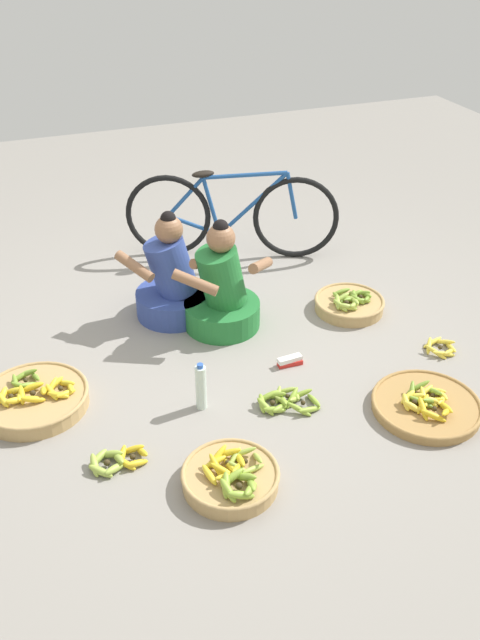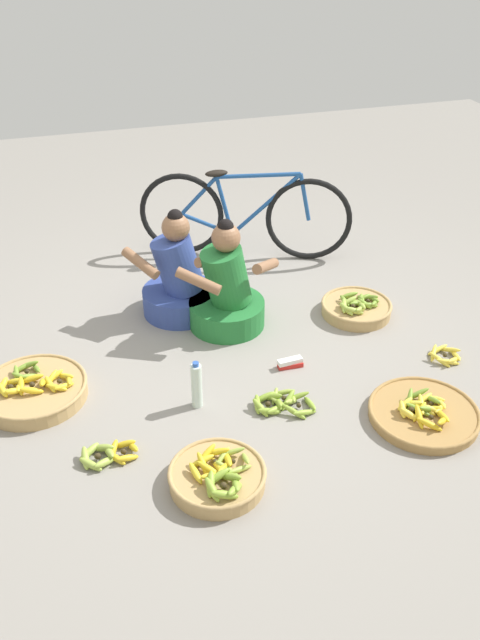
% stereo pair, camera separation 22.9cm
% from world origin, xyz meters
% --- Properties ---
extents(ground_plane, '(10.00, 10.00, 0.00)m').
position_xyz_m(ground_plane, '(0.00, 0.00, 0.00)').
color(ground_plane, gray).
extents(vendor_woman_front, '(0.75, 0.52, 0.79)m').
position_xyz_m(vendor_woman_front, '(0.06, 0.30, 0.25)').
color(vendor_woman_front, '#237233').
rests_on(vendor_woman_front, ground).
extents(vendor_woman_behind, '(0.74, 0.53, 0.78)m').
position_xyz_m(vendor_woman_behind, '(-0.22, 0.56, 0.25)').
color(vendor_woman_behind, '#334793').
rests_on(vendor_woman_behind, ground).
extents(bicycle_leaning, '(1.59, 0.70, 0.73)m').
position_xyz_m(bicycle_leaning, '(0.47, 1.26, 0.36)').
color(bicycle_leaning, black).
rests_on(bicycle_leaning, ground).
extents(banana_basket_front_left, '(0.50, 0.50, 0.16)m').
position_xyz_m(banana_basket_front_left, '(0.97, 0.16, 0.06)').
color(banana_basket_front_left, tan).
rests_on(banana_basket_front_left, ground).
extents(banana_basket_back_left, '(0.50, 0.50, 0.17)m').
position_xyz_m(banana_basket_back_left, '(-0.40, -1.13, 0.06)').
color(banana_basket_back_left, tan).
rests_on(banana_basket_back_left, ground).
extents(banana_basket_front_center, '(0.63, 0.63, 0.17)m').
position_xyz_m(banana_basket_front_center, '(-1.26, -0.15, 0.06)').
color(banana_basket_front_center, tan).
rests_on(banana_basket_front_center, ground).
extents(banana_basket_mid_right, '(0.63, 0.63, 0.14)m').
position_xyz_m(banana_basket_mid_right, '(0.86, -0.98, 0.04)').
color(banana_basket_mid_right, '#A87F47').
rests_on(banana_basket_mid_right, ground).
extents(loose_bananas_back_center, '(0.23, 0.23, 0.08)m').
position_xyz_m(loose_bananas_back_center, '(1.29, -0.50, 0.03)').
color(loose_bananas_back_center, yellow).
rests_on(loose_bananas_back_center, ground).
extents(loose_bananas_back_right, '(0.36, 0.29, 0.09)m').
position_xyz_m(loose_bananas_back_right, '(0.11, -0.65, 0.03)').
color(loose_bananas_back_right, '#8CAD38').
rests_on(loose_bananas_back_right, ground).
extents(loose_bananas_near_bicycle, '(0.33, 0.22, 0.08)m').
position_xyz_m(loose_bananas_near_bicycle, '(-0.91, -0.78, 0.03)').
color(loose_bananas_near_bicycle, gold).
rests_on(loose_bananas_near_bicycle, ground).
extents(water_bottle, '(0.06, 0.06, 0.31)m').
position_xyz_m(water_bottle, '(-0.35, -0.49, 0.15)').
color(water_bottle, silver).
rests_on(water_bottle, ground).
extents(packet_carton_stack, '(0.17, 0.06, 0.06)m').
position_xyz_m(packet_carton_stack, '(0.30, -0.29, 0.03)').
color(packet_carton_stack, red).
rests_on(packet_carton_stack, ground).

